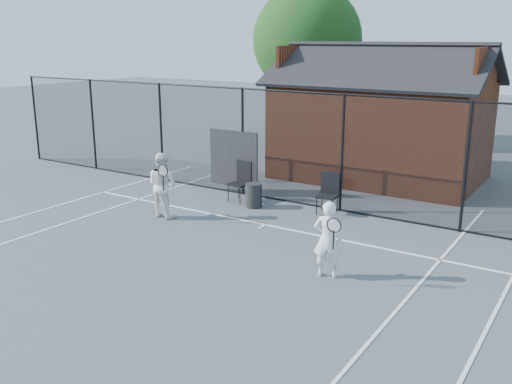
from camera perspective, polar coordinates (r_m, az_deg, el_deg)
The scene contains 10 objects.
ground at distance 11.29m, azimuth -7.10°, elevation -7.37°, with size 80.00×80.00×0.00m, color #4A5055.
court_lines at distance 10.40m, azimuth -11.80°, elevation -9.61°, with size 11.02×18.00×0.01m.
fence at distance 15.03m, azimuth 4.04°, elevation 4.18°, with size 22.04×3.00×3.00m.
clubhouse at distance 18.27m, azimuth 12.37°, elevation 6.35°, with size 6.50×4.36×4.19m.
tree_left at distance 24.23m, azimuth 5.16°, elevation 14.86°, with size 4.48×4.48×6.44m.
player_front at distance 10.57m, azimuth 7.20°, elevation -4.70°, with size 0.69×0.55×1.46m.
player_back at distance 14.20m, azimuth -9.34°, elevation 0.73°, with size 0.88×0.65×1.62m.
chair_left at distance 15.39m, azimuth -1.69°, elevation 0.98°, with size 0.51×0.53×1.06m, color black.
chair_right at distance 14.40m, azimuth 7.15°, elevation -0.22°, with size 0.49×0.51×1.02m, color black.
waste_bin at distance 14.91m, azimuth -0.23°, elevation -0.33°, with size 0.44×0.44×0.64m, color #242424.
Camera 1 is at (6.74, -7.96, 4.31)m, focal length 40.00 mm.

